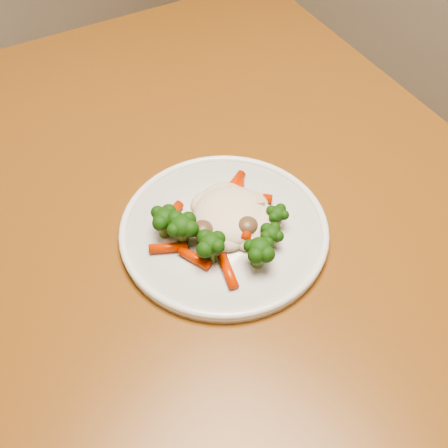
% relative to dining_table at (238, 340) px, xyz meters
% --- Properties ---
extents(dining_table, '(1.53, 1.31, 0.75)m').
position_rel_dining_table_xyz_m(dining_table, '(0.00, 0.00, 0.00)').
color(dining_table, brown).
rests_on(dining_table, ground).
extents(plate, '(0.26, 0.26, 0.01)m').
position_rel_dining_table_xyz_m(plate, '(-0.07, 0.07, 0.10)').
color(plate, white).
rests_on(plate, dining_table).
extents(meal, '(0.16, 0.17, 0.04)m').
position_rel_dining_table_xyz_m(meal, '(-0.07, 0.06, 0.12)').
color(meal, beige).
rests_on(meal, plate).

